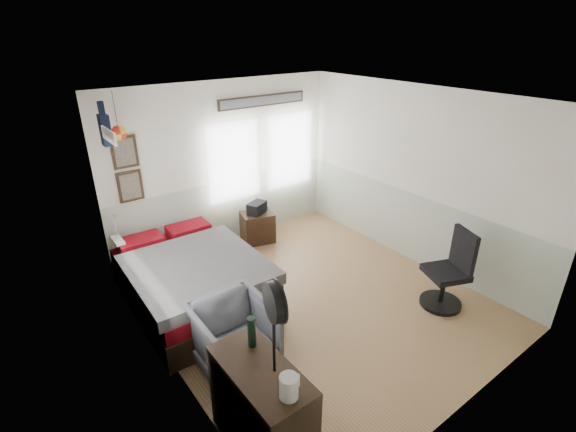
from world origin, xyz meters
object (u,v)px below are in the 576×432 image
(armchair, at_px, (233,334))
(nightstand, at_px, (258,227))
(dresser, at_px, (262,408))
(task_chair, at_px, (449,276))
(bed, at_px, (192,280))

(armchair, xyz_separation_m, nightstand, (1.78, 2.26, -0.11))
(dresser, xyz_separation_m, nightstand, (2.11, 3.30, -0.19))
(armchair, distance_m, task_chair, 2.91)
(dresser, relative_size, task_chair, 0.92)
(armchair, relative_size, nightstand, 1.58)
(bed, relative_size, nightstand, 4.27)
(bed, distance_m, dresser, 2.38)
(task_chair, bearing_deg, bed, 164.15)
(nightstand, height_order, task_chair, task_chair)
(armchair, bearing_deg, task_chair, -14.52)
(dresser, bearing_deg, bed, 79.35)
(armchair, bearing_deg, nightstand, 52.93)
(dresser, height_order, armchair, dresser)
(dresser, relative_size, armchair, 1.21)
(nightstand, distance_m, task_chair, 3.22)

